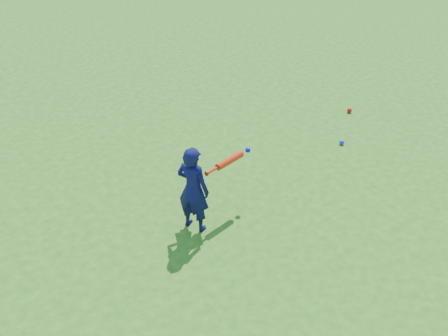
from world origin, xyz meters
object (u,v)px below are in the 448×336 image
at_px(child, 193,189).
at_px(ground_ball_red, 349,110).
at_px(bat_swing, 231,160).
at_px(ground_ball_blue, 342,142).

distance_m(child, ground_ball_red, 3.84).
bearing_deg(ground_ball_red, bat_swing, -166.38).
relative_size(child, ground_ball_blue, 15.05).
relative_size(child, ground_ball_red, 13.63).
distance_m(ground_ball_blue, bat_swing, 2.34).
distance_m(child, ground_ball_blue, 2.87).
xyz_separation_m(child, ground_ball_blue, (2.82, 0.18, -0.51)).
relative_size(ground_ball_red, bat_swing, 0.11).
bearing_deg(ground_ball_red, child, -167.90).
relative_size(ground_ball_blue, bat_swing, 0.10).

